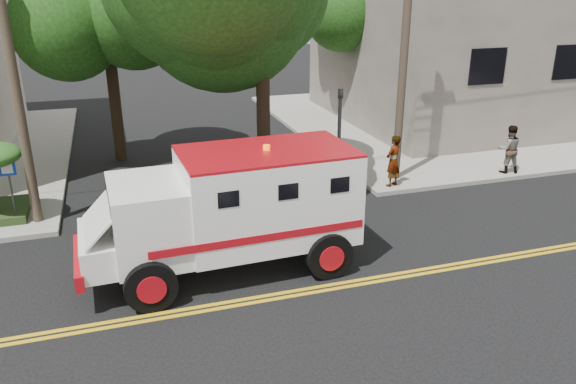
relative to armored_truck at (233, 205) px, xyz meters
name	(u,v)px	position (x,y,z in m)	size (l,w,h in m)	color
ground	(278,296)	(0.62, -1.61, -1.73)	(100.00, 100.00, 0.00)	black
sidewalk_ne	(453,120)	(14.12, 11.89, -1.65)	(17.00, 17.00, 0.15)	gray
building_right	(480,56)	(15.62, 12.39, 1.42)	(14.00, 12.00, 6.00)	#665F57
utility_pole_left	(13,72)	(-4.98, 4.39, 2.77)	(0.28, 0.28, 9.00)	#382D23
utility_pole_right	(404,54)	(6.92, 4.59, 2.77)	(0.28, 0.28, 9.00)	#382D23
tree_left	(114,11)	(-2.06, 10.18, 4.00)	(4.48, 4.20, 7.70)	black
traffic_signal	(339,131)	(4.42, 3.99, 0.50)	(0.15, 0.18, 3.60)	#3F3F42
accessibility_sign	(10,182)	(-5.58, 4.56, -0.36)	(0.45, 0.10, 2.02)	#3F3F42
armored_truck	(233,205)	(0.00, 0.00, 0.00)	(6.76, 2.93, 3.04)	white
pedestrian_a	(393,161)	(6.41, 3.89, -0.69)	(0.65, 0.43, 1.78)	gray
pedestrian_b	(509,149)	(11.11, 3.89, -0.69)	(0.86, 0.67, 1.78)	gray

